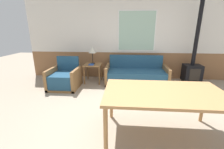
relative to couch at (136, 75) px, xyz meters
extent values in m
plane|color=gray|center=(-0.07, -2.05, -0.26)|extent=(16.00, 16.00, 0.00)
cube|color=#8E603D|center=(-0.07, 0.58, 0.19)|extent=(7.20, 0.06, 0.89)
cube|color=silver|center=(-0.07, 0.58, 1.54)|extent=(7.20, 0.06, 1.81)
cube|color=white|center=(0.00, 0.54, 1.34)|extent=(1.23, 0.01, 1.29)
cube|color=#99BCA8|center=(0.00, 0.54, 1.34)|extent=(1.15, 0.02, 1.21)
cube|color=olive|center=(0.00, -0.02, -0.23)|extent=(1.89, 0.86, 0.06)
cube|color=navy|center=(0.00, -0.04, -0.01)|extent=(1.73, 0.78, 0.36)
cube|color=navy|center=(0.00, 0.36, 0.37)|extent=(1.73, 0.10, 0.42)
cube|color=olive|center=(-0.90, -0.02, 0.03)|extent=(0.08, 0.86, 0.56)
cube|color=olive|center=(0.90, -0.02, 0.03)|extent=(0.08, 0.86, 0.56)
cube|color=olive|center=(-2.10, -0.55, -0.23)|extent=(0.82, 0.85, 0.06)
cube|color=navy|center=(-2.10, -0.57, -0.01)|extent=(0.66, 0.77, 0.37)
cube|color=navy|center=(-2.10, -0.17, 0.39)|extent=(0.66, 0.10, 0.43)
cube|color=olive|center=(-2.47, -0.55, 0.03)|extent=(0.08, 0.85, 0.57)
cube|color=olive|center=(-1.73, -0.55, 0.03)|extent=(0.08, 0.85, 0.57)
cube|color=olive|center=(-1.37, 0.00, 0.32)|extent=(0.53, 0.53, 0.03)
cylinder|color=olive|center=(-1.60, -0.24, 0.02)|extent=(0.04, 0.04, 0.56)
cylinder|color=olive|center=(-1.13, -0.24, 0.02)|extent=(0.04, 0.04, 0.56)
cylinder|color=olive|center=(-1.60, 0.23, 0.02)|extent=(0.04, 0.04, 0.56)
cylinder|color=olive|center=(-1.13, 0.23, 0.02)|extent=(0.04, 0.04, 0.56)
cylinder|color=black|center=(-1.38, 0.09, 0.34)|extent=(0.14, 0.14, 0.02)
cylinder|color=black|center=(-1.38, 0.09, 0.52)|extent=(0.02, 0.02, 0.33)
cone|color=beige|center=(-1.38, 0.09, 0.78)|extent=(0.25, 0.25, 0.19)
cube|color=#234799|center=(-1.40, -0.10, 0.35)|extent=(0.16, 0.17, 0.03)
cube|color=#B27F4C|center=(0.23, -2.44, 0.48)|extent=(1.79, 1.02, 0.04)
cylinder|color=#B27F4C|center=(-0.61, -2.89, 0.10)|extent=(0.06, 0.06, 0.72)
cylinder|color=#B27F4C|center=(-0.61, -1.99, 0.10)|extent=(0.06, 0.06, 0.72)
cylinder|color=#B27F4C|center=(1.06, -1.99, 0.10)|extent=(0.06, 0.06, 0.72)
cylinder|color=black|center=(1.51, -0.09, -0.21)|extent=(0.04, 0.04, 0.10)
cylinder|color=black|center=(1.91, -0.09, -0.21)|extent=(0.04, 0.04, 0.10)
cylinder|color=black|center=(1.51, 0.23, -0.21)|extent=(0.04, 0.04, 0.10)
cylinder|color=black|center=(1.91, 0.23, -0.21)|extent=(0.04, 0.04, 0.10)
cube|color=black|center=(1.71, 0.07, 0.10)|extent=(0.51, 0.40, 0.51)
cube|color=black|center=(1.71, -0.13, 0.10)|extent=(0.30, 0.01, 0.36)
cylinder|color=black|center=(1.71, 0.11, 1.27)|extent=(0.11, 0.11, 1.83)
camera|label=1|loc=(-0.39, -4.55, 1.39)|focal=24.00mm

